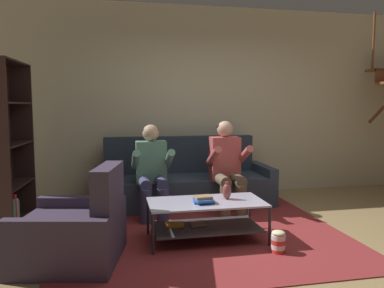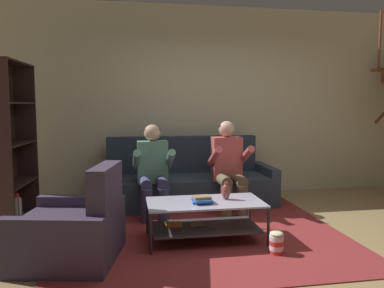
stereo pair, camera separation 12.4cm
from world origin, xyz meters
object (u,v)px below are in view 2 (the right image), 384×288
(book_stack, at_px, (202,200))
(coffee_table, at_px, (204,214))
(bookshelf, at_px, (8,156))
(armchair, at_px, (73,231))
(couch, at_px, (185,183))
(vase, at_px, (226,191))
(popcorn_tub, at_px, (276,243))
(person_seated_right, at_px, (229,164))
(person_seated_left, at_px, (153,167))

(book_stack, bearing_deg, coffee_table, 61.71)
(bookshelf, bearing_deg, coffee_table, -23.20)
(coffee_table, bearing_deg, armchair, -167.13)
(couch, distance_m, coffee_table, 1.48)
(book_stack, height_order, bookshelf, bookshelf)
(vase, bearing_deg, bookshelf, 159.88)
(couch, bearing_deg, bookshelf, -165.31)
(book_stack, xyz_separation_m, popcorn_tub, (0.63, -0.40, -0.34))
(vase, xyz_separation_m, popcorn_tub, (0.35, -0.51, -0.39))
(person_seated_right, height_order, vase, person_seated_right)
(person_seated_left, xyz_separation_m, bookshelf, (-1.67, -0.05, 0.18))
(person_seated_right, height_order, armchair, person_seated_right)
(bookshelf, bearing_deg, person_seated_right, 1.08)
(armchair, relative_size, popcorn_tub, 4.56)
(book_stack, distance_m, armchair, 1.25)
(person_seated_left, bearing_deg, vase, -52.80)
(couch, height_order, popcorn_tub, couch)
(book_stack, relative_size, bookshelf, 0.12)
(person_seated_left, relative_size, vase, 6.28)
(couch, height_order, person_seated_left, person_seated_left)
(coffee_table, xyz_separation_m, bookshelf, (-2.13, 0.91, 0.53))
(coffee_table, bearing_deg, person_seated_right, 61.57)
(vase, xyz_separation_m, book_stack, (-0.28, -0.11, -0.05))
(coffee_table, distance_m, vase, 0.33)
(couch, relative_size, vase, 13.36)
(popcorn_tub, bearing_deg, vase, 124.86)
(person_seated_left, height_order, vase, person_seated_left)
(vase, relative_size, armchair, 0.18)
(bookshelf, bearing_deg, couch, 14.69)
(vase, distance_m, popcorn_tub, 0.73)
(person_seated_left, bearing_deg, armchair, -122.75)
(book_stack, bearing_deg, armchair, -169.60)
(couch, distance_m, armchair, 2.18)
(bookshelf, bearing_deg, person_seated_left, 1.59)
(person_seated_left, xyz_separation_m, vase, (0.69, -0.91, -0.13))
(couch, relative_size, person_seated_right, 2.06)
(vase, bearing_deg, person_seated_left, 127.20)
(armchair, bearing_deg, vase, 12.45)
(person_seated_right, bearing_deg, book_stack, -118.42)
(person_seated_right, distance_m, book_stack, 1.18)
(vase, height_order, bookshelf, bookshelf)
(person_seated_left, height_order, bookshelf, bookshelf)
(couch, bearing_deg, person_seated_left, -133.08)
(book_stack, bearing_deg, bookshelf, 155.04)
(bookshelf, height_order, armchair, bookshelf)
(couch, xyz_separation_m, person_seated_left, (-0.49, -0.52, 0.32))
(popcorn_tub, bearing_deg, coffee_table, 142.06)
(person_seated_left, xyz_separation_m, popcorn_tub, (1.05, -1.42, -0.51))
(person_seated_right, distance_m, popcorn_tub, 1.52)
(vase, height_order, armchair, armchair)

